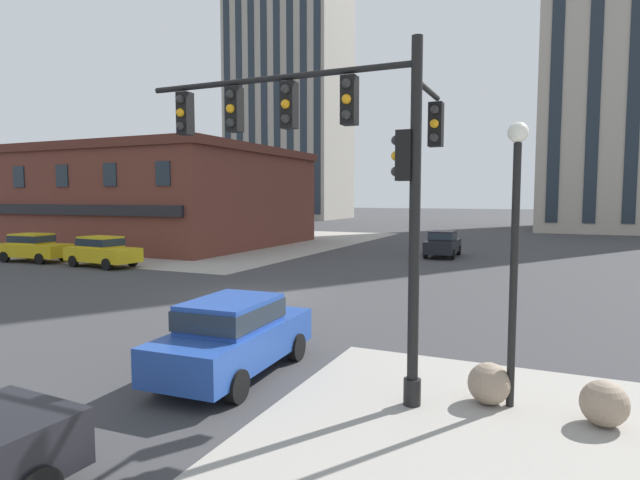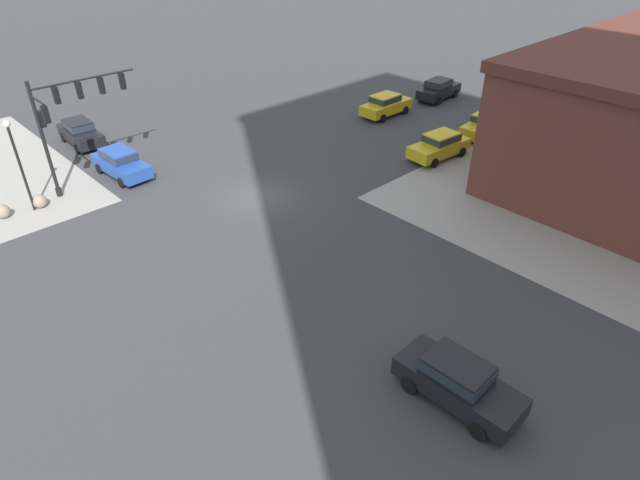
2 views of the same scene
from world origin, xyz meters
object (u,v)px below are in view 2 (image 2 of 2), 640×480
(car_main_southbound_near, at_px, (386,104))
(car_parked_curb, at_px, (486,124))
(car_main_mid, at_px, (440,145))
(car_cross_eastbound, at_px, (439,89))
(car_main_northbound_far, at_px, (121,162))
(car_main_southbound_far, at_px, (458,380))
(bollard_sphere_curb_a, at_px, (40,201))
(street_lamp_corner_near, at_px, (17,155))
(bollard_sphere_curb_b, at_px, (3,211))
(traffic_signal_main, at_px, (66,114))
(car_cross_westbound, at_px, (80,132))

(car_main_southbound_near, relative_size, car_parked_curb, 0.97)
(car_main_mid, bearing_deg, car_cross_eastbound, -143.63)
(car_main_northbound_far, relative_size, car_parked_curb, 0.99)
(car_main_southbound_near, distance_m, car_main_southbound_far, 28.32)
(car_main_southbound_far, relative_size, car_parked_curb, 0.98)
(car_main_northbound_far, xyz_separation_m, car_main_mid, (-16.44, 11.87, 0.00))
(car_cross_eastbound, distance_m, car_main_mid, 12.22)
(bollard_sphere_curb_a, bearing_deg, car_parked_curb, 157.47)
(street_lamp_corner_near, relative_size, car_main_southbound_far, 1.16)
(car_cross_eastbound, xyz_separation_m, car_main_mid, (9.84, 7.25, 0.00))
(street_lamp_corner_near, relative_size, car_parked_curb, 1.14)
(car_main_northbound_far, bearing_deg, bollard_sphere_curb_b, 3.35)
(traffic_signal_main, bearing_deg, car_parked_curb, 154.32)
(car_main_southbound_far, distance_m, car_main_mid, 20.53)
(bollard_sphere_curb_a, distance_m, bollard_sphere_curb_b, 1.88)
(bollard_sphere_curb_a, xyz_separation_m, car_cross_eastbound, (-31.48, 4.02, 0.53))
(car_main_northbound_far, relative_size, car_cross_westbound, 1.00)
(car_main_southbound_near, distance_m, car_parked_curb, 7.95)
(traffic_signal_main, height_order, car_cross_eastbound, traffic_signal_main)
(bollard_sphere_curb_a, relative_size, car_main_mid, 0.17)
(bollard_sphere_curb_b, bearing_deg, car_parked_curb, 158.47)
(car_main_southbound_near, bearing_deg, car_main_southbound_far, 45.59)
(traffic_signal_main, bearing_deg, bollard_sphere_curb_a, 9.96)
(bollard_sphere_curb_b, relative_size, street_lamp_corner_near, 0.15)
(car_parked_curb, distance_m, car_main_mid, 5.52)
(traffic_signal_main, distance_m, car_main_northbound_far, 4.46)
(bollard_sphere_curb_a, relative_size, car_main_southbound_far, 0.17)
(car_main_northbound_far, xyz_separation_m, car_main_southbound_near, (-20.00, 4.17, 0.00))
(bollard_sphere_curb_b, xyz_separation_m, car_main_mid, (-23.51, 11.45, 0.53))
(car_main_southbound_near, bearing_deg, car_parked_curb, 104.28)
(street_lamp_corner_near, height_order, car_main_southbound_near, street_lamp_corner_near)
(car_main_southbound_near, height_order, car_cross_eastbound, same)
(traffic_signal_main, bearing_deg, car_main_southbound_near, 169.79)
(car_main_northbound_far, bearing_deg, car_cross_westbound, -92.34)
(car_cross_eastbound, bearing_deg, car_main_mid, 36.37)
(traffic_signal_main, bearing_deg, car_main_mid, 148.15)
(car_main_southbound_near, bearing_deg, car_main_mid, 65.20)
(traffic_signal_main, distance_m, bollard_sphere_curb_b, 6.27)
(traffic_signal_main, distance_m, car_main_mid, 22.56)
(car_parked_curb, bearing_deg, traffic_signal_main, -25.68)
(bollard_sphere_curb_b, bearing_deg, street_lamp_corner_near, 171.53)
(traffic_signal_main, distance_m, car_cross_westbound, 8.15)
(car_main_southbound_near, bearing_deg, car_main_northbound_far, -11.77)
(car_main_southbound_near, relative_size, car_cross_westbound, 0.98)
(car_main_southbound_far, distance_m, car_parked_curb, 25.12)
(bollard_sphere_curb_b, distance_m, car_parked_curb, 31.21)
(street_lamp_corner_near, distance_m, car_main_southbound_near, 25.92)
(car_main_southbound_far, bearing_deg, bollard_sphere_curb_a, -77.25)
(bollard_sphere_curb_a, relative_size, bollard_sphere_curb_b, 1.00)
(car_main_northbound_far, relative_size, car_main_mid, 0.99)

